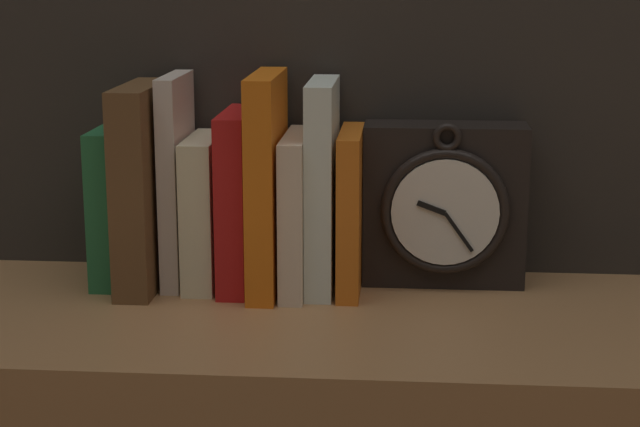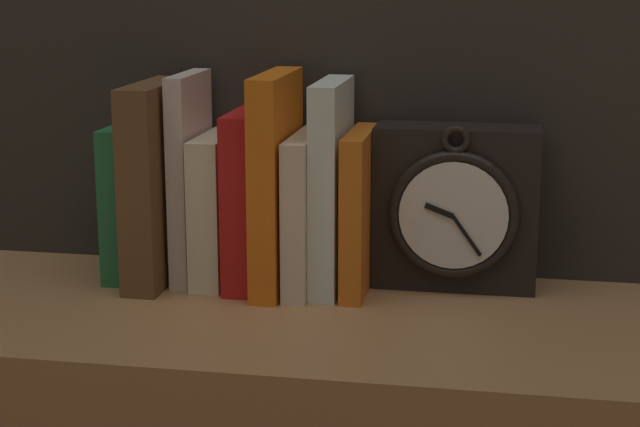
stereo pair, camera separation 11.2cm
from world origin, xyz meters
name	(u,v)px [view 2 (the right image)]	position (x,y,z in m)	size (l,w,h in m)	color
clock	(456,208)	(0.13, 0.13, 0.81)	(0.19, 0.08, 0.19)	black
book_slot0_green	(131,200)	(-0.25, 0.11, 0.80)	(0.04, 0.12, 0.18)	#266E3D
book_slot1_brown	(156,183)	(-0.21, 0.09, 0.83)	(0.04, 0.15, 0.23)	brown
book_slot2_cream	(191,177)	(-0.18, 0.11, 0.83)	(0.02, 0.12, 0.24)	beige
book_slot3_cream	(217,208)	(-0.14, 0.11, 0.80)	(0.04, 0.13, 0.17)	beige
book_slot4_red	(248,198)	(-0.10, 0.10, 0.81)	(0.03, 0.14, 0.20)	red
book_slot5_orange	(276,182)	(-0.07, 0.09, 0.84)	(0.03, 0.15, 0.25)	orange
book_slot6_cream	(305,212)	(-0.03, 0.09, 0.80)	(0.03, 0.15, 0.18)	beige
book_slot7_white	(331,186)	(-0.01, 0.10, 0.83)	(0.03, 0.14, 0.24)	silver
book_slot8_orange	(359,211)	(0.03, 0.10, 0.80)	(0.02, 0.14, 0.18)	orange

